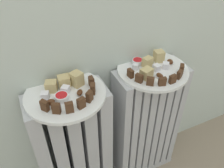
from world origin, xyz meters
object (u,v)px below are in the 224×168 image
Objects in this scene: radiator_right at (145,125)px; plate_right at (153,70)px; jam_bowl_right at (138,61)px; radiator_left at (75,151)px; jam_bowl_left at (62,97)px; fork at (148,72)px; plate_left at (65,94)px.

radiator_right is 0.32m from plate_right.
plate_right is 6.19× the size of jam_bowl_right.
jam_bowl_right reaches higher than radiator_right.
jam_bowl_left is at bearing -122.42° from radiator_left.
fork reaches higher than radiator_right.
radiator_left is 2.21× the size of plate_right.
radiator_right is at bearing -54.95° from jam_bowl_right.
radiator_right is 0.48m from plate_left.
radiator_left is 0.34m from jam_bowl_left.
plate_right is 0.07m from jam_bowl_right.
plate_right is (0.00, 0.00, 0.32)m from radiator_right.
plate_left is 0.32m from fork.
radiator_right is 0.33m from fork.
fork is at bearing 2.19° from jam_bowl_left.
plate_right is at bearing 90.00° from radiator_right.
jam_bowl_right is at bearing 9.78° from radiator_left.
fork is (-0.03, -0.02, 0.33)m from radiator_right.
jam_bowl_left is 0.34m from fork.
fork reaches higher than plate_left.
radiator_left is 2.21× the size of plate_left.
jam_bowl_left is 0.35m from jam_bowl_right.
jam_bowl_right is (0.32, 0.05, 0.02)m from plate_left.
plate_left is at bearing 57.58° from jam_bowl_left.
radiator_left is at bearing 177.13° from fork.
jam_bowl_right is (0.32, 0.05, 0.34)m from radiator_left.
radiator_left is 0.32m from plate_left.
fork reaches higher than radiator_left.
radiator_left is at bearing 180.00° from radiator_right.
plate_right is at bearing 0.00° from radiator_left.
radiator_left is 0.47m from jam_bowl_right.
jam_bowl_left reaches higher than radiator_right.
radiator_left is 6.56× the size of fork.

